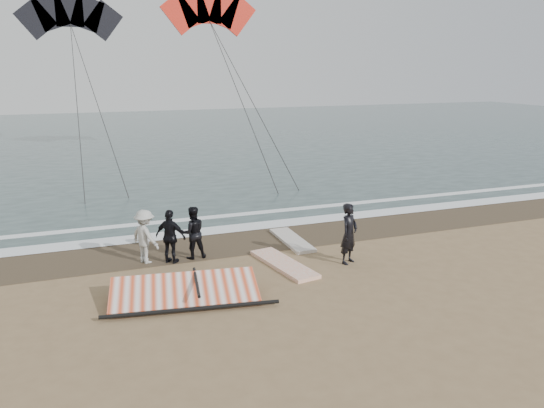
{
  "coord_description": "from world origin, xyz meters",
  "views": [
    {
      "loc": [
        -5.51,
        -11.7,
        5.67
      ],
      "look_at": [
        -0.08,
        3.0,
        1.6
      ],
      "focal_mm": 35.0,
      "sensor_mm": 36.0,
      "label": 1
    }
  ],
  "objects_px": {
    "sail_rig": "(181,291)",
    "board_white": "(284,264)",
    "man_main": "(349,234)",
    "board_cream": "(292,240)"
  },
  "relations": [
    {
      "from": "board_white",
      "to": "sail_rig",
      "type": "relative_size",
      "value": 0.65
    },
    {
      "from": "man_main",
      "to": "board_cream",
      "type": "relative_size",
      "value": 0.72
    },
    {
      "from": "board_white",
      "to": "man_main",
      "type": "bearing_deg",
      "value": -23.08
    },
    {
      "from": "sail_rig",
      "to": "board_white",
      "type": "bearing_deg",
      "value": 20.55
    },
    {
      "from": "board_cream",
      "to": "sail_rig",
      "type": "bearing_deg",
      "value": -143.28
    },
    {
      "from": "man_main",
      "to": "sail_rig",
      "type": "xyz_separation_m",
      "value": [
        -5.15,
        -0.79,
        -0.72
      ]
    },
    {
      "from": "board_cream",
      "to": "sail_rig",
      "type": "distance_m",
      "value": 5.37
    },
    {
      "from": "board_cream",
      "to": "man_main",
      "type": "bearing_deg",
      "value": -70.69
    },
    {
      "from": "man_main",
      "to": "board_cream",
      "type": "bearing_deg",
      "value": 76.92
    },
    {
      "from": "board_white",
      "to": "sail_rig",
      "type": "distance_m",
      "value": 3.47
    }
  ]
}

